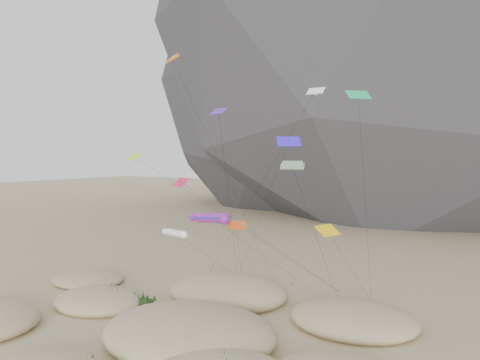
# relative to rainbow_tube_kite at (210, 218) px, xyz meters

# --- Properties ---
(ground) EXTENTS (500.00, 500.00, 0.00)m
(ground) POSITION_rel_rainbow_tube_kite_xyz_m (-1.63, -6.61, -11.04)
(ground) COLOR #CCB789
(ground) RESTS_ON ground
(dunes) EXTENTS (49.90, 35.53, 4.03)m
(dunes) POSITION_rel_rainbow_tube_kite_xyz_m (-2.36, -2.53, -10.31)
(dunes) COLOR #CCB789
(dunes) RESTS_ON ground
(dune_grass) EXTENTS (40.65, 28.34, 1.56)m
(dune_grass) POSITION_rel_rainbow_tube_kite_xyz_m (-2.15, -1.67, -10.18)
(dune_grass) COLOR black
(dune_grass) RESTS_ON ground
(kite_stakes) EXTENTS (24.90, 3.20, 0.30)m
(kite_stakes) POSITION_rel_rainbow_tube_kite_xyz_m (0.29, 17.17, -10.89)
(kite_stakes) COLOR #3F2D1E
(kite_stakes) RESTS_ON ground
(rainbow_tube_kite) EXTENTS (7.51, 19.59, 11.90)m
(rainbow_tube_kite) POSITION_rel_rainbow_tube_kite_xyz_m (0.00, 0.00, 0.00)
(rainbow_tube_kite) COLOR #FD1A4A
(rainbow_tube_kite) RESTS_ON ground
(white_tube_kite) EXTENTS (5.47, 15.21, 9.47)m
(white_tube_kite) POSITION_rel_rainbow_tube_kite_xyz_m (-5.39, 1.21, -2.19)
(white_tube_kite) COLOR white
(white_tube_kite) RESTS_ON ground
(orange_parafoil) EXTENTS (9.51, 12.79, 29.07)m
(orange_parafoil) POSITION_rel_rainbow_tube_kite_xyz_m (-8.65, 5.29, 17.15)
(orange_parafoil) COLOR orange
(orange_parafoil) RESTS_ON ground
(multi_parafoil) EXTENTS (2.63, 11.51, 16.74)m
(multi_parafoil) POSITION_rel_rainbow_tube_kite_xyz_m (6.41, 5.80, 5.07)
(multi_parafoil) COLOR orange
(multi_parafoil) RESTS_ON ground
(delta_kites) EXTENTS (28.01, 20.32, 24.77)m
(delta_kites) POSITION_rel_rainbow_tube_kite_xyz_m (3.45, 3.38, 5.52)
(delta_kites) COLOR #321BED
(delta_kites) RESTS_ON ground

